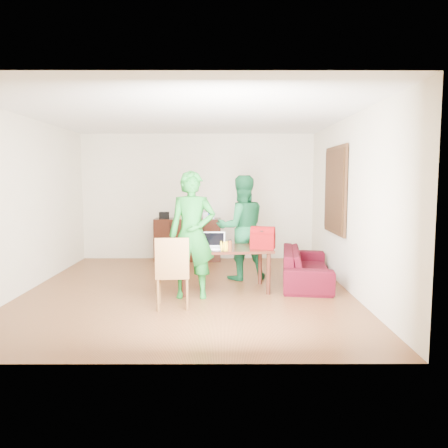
{
  "coord_description": "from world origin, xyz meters",
  "views": [
    {
      "loc": [
        0.55,
        -6.72,
        1.75
      ],
      "look_at": [
        0.57,
        0.2,
        1.03
      ],
      "focal_mm": 35.0,
      "sensor_mm": 36.0,
      "label": 1
    }
  ],
  "objects_px": {
    "person_near": "(192,235)",
    "chair": "(173,287)",
    "table": "(224,253)",
    "red_bag": "(263,240)",
    "person_far": "(241,228)",
    "bottle": "(230,245)",
    "laptop": "(214,246)",
    "sofa": "(306,266)"
  },
  "relations": [
    {
      "from": "table",
      "to": "person_far",
      "type": "height_order",
      "value": "person_far"
    },
    {
      "from": "table",
      "to": "person_far",
      "type": "xyz_separation_m",
      "value": [
        0.3,
        0.78,
        0.31
      ]
    },
    {
      "from": "person_far",
      "to": "chair",
      "type": "bearing_deg",
      "value": 45.8
    },
    {
      "from": "chair",
      "to": "red_bag",
      "type": "bearing_deg",
      "value": 28.57
    },
    {
      "from": "red_bag",
      "to": "table",
      "type": "bearing_deg",
      "value": -171.8
    },
    {
      "from": "chair",
      "to": "person_near",
      "type": "xyz_separation_m",
      "value": [
        0.23,
        0.51,
        0.65
      ]
    },
    {
      "from": "table",
      "to": "red_bag",
      "type": "xyz_separation_m",
      "value": [
        0.6,
        -0.07,
        0.21
      ]
    },
    {
      "from": "person_far",
      "to": "red_bag",
      "type": "height_order",
      "value": "person_far"
    },
    {
      "from": "person_far",
      "to": "red_bag",
      "type": "relative_size",
      "value": 4.94
    },
    {
      "from": "chair",
      "to": "laptop",
      "type": "bearing_deg",
      "value": 52.07
    },
    {
      "from": "table",
      "to": "person_near",
      "type": "height_order",
      "value": "person_near"
    },
    {
      "from": "person_near",
      "to": "person_far",
      "type": "xyz_separation_m",
      "value": [
        0.77,
        1.18,
        -0.03
      ]
    },
    {
      "from": "chair",
      "to": "person_far",
      "type": "xyz_separation_m",
      "value": [
        1.0,
        1.7,
        0.62
      ]
    },
    {
      "from": "chair",
      "to": "bottle",
      "type": "xyz_separation_m",
      "value": [
        0.78,
        0.58,
        0.48
      ]
    },
    {
      "from": "person_near",
      "to": "sofa",
      "type": "relative_size",
      "value": 0.96
    },
    {
      "from": "bottle",
      "to": "sofa",
      "type": "distance_m",
      "value": 1.62
    },
    {
      "from": "person_near",
      "to": "red_bag",
      "type": "bearing_deg",
      "value": 17.97
    },
    {
      "from": "chair",
      "to": "bottle",
      "type": "distance_m",
      "value": 1.08
    },
    {
      "from": "table",
      "to": "red_bag",
      "type": "bearing_deg",
      "value": -12.69
    },
    {
      "from": "table",
      "to": "chair",
      "type": "height_order",
      "value": "chair"
    },
    {
      "from": "chair",
      "to": "person_near",
      "type": "height_order",
      "value": "person_near"
    },
    {
      "from": "chair",
      "to": "sofa",
      "type": "bearing_deg",
      "value": 29.57
    },
    {
      "from": "table",
      "to": "person_near",
      "type": "distance_m",
      "value": 0.7
    },
    {
      "from": "red_bag",
      "to": "chair",
      "type": "bearing_deg",
      "value": -132.16
    },
    {
      "from": "person_near",
      "to": "bottle",
      "type": "xyz_separation_m",
      "value": [
        0.55,
        0.07,
        -0.17
      ]
    },
    {
      "from": "table",
      "to": "chair",
      "type": "bearing_deg",
      "value": -133.63
    },
    {
      "from": "bottle",
      "to": "red_bag",
      "type": "xyz_separation_m",
      "value": [
        0.52,
        0.27,
        0.04
      ]
    },
    {
      "from": "laptop",
      "to": "person_near",
      "type": "bearing_deg",
      "value": -134.7
    },
    {
      "from": "person_near",
      "to": "person_far",
      "type": "relative_size",
      "value": 1.03
    },
    {
      "from": "table",
      "to": "bottle",
      "type": "height_order",
      "value": "bottle"
    },
    {
      "from": "sofa",
      "to": "laptop",
      "type": "bearing_deg",
      "value": 119.17
    },
    {
      "from": "chair",
      "to": "person_far",
      "type": "height_order",
      "value": "person_far"
    },
    {
      "from": "person_far",
      "to": "bottle",
      "type": "xyz_separation_m",
      "value": [
        -0.22,
        -1.12,
        -0.14
      ]
    },
    {
      "from": "person_near",
      "to": "chair",
      "type": "bearing_deg",
      "value": -113.78
    },
    {
      "from": "laptop",
      "to": "red_bag",
      "type": "xyz_separation_m",
      "value": [
        0.76,
        0.03,
        0.09
      ]
    },
    {
      "from": "person_near",
      "to": "red_bag",
      "type": "relative_size",
      "value": 5.1
    },
    {
      "from": "person_far",
      "to": "laptop",
      "type": "distance_m",
      "value": 1.0
    },
    {
      "from": "table",
      "to": "red_bag",
      "type": "relative_size",
      "value": 4.16
    },
    {
      "from": "sofa",
      "to": "table",
      "type": "bearing_deg",
      "value": 118.0
    },
    {
      "from": "laptop",
      "to": "table",
      "type": "bearing_deg",
      "value": 30.66
    },
    {
      "from": "chair",
      "to": "person_near",
      "type": "distance_m",
      "value": 0.86
    },
    {
      "from": "table",
      "to": "red_bag",
      "type": "height_order",
      "value": "red_bag"
    }
  ]
}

